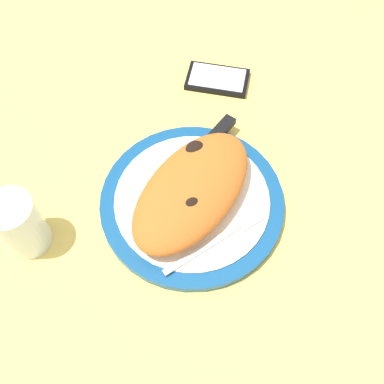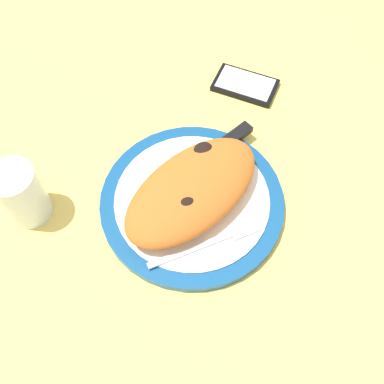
{
  "view_description": "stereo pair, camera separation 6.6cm",
  "coord_description": "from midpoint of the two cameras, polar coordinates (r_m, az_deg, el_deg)",
  "views": [
    {
      "loc": [
        -21.78,
        -25.34,
        61.26
      ],
      "look_at": [
        0.0,
        0.0,
        3.83
      ],
      "focal_mm": 41.8,
      "sensor_mm": 36.0,
      "label": 1
    },
    {
      "loc": [
        -16.34,
        -29.14,
        61.26
      ],
      "look_at": [
        0.0,
        0.0,
        3.83
      ],
      "focal_mm": 41.8,
      "sensor_mm": 36.0,
      "label": 2
    }
  ],
  "objects": [
    {
      "name": "ground_plane",
      "position": [
        0.71,
        2.67,
        -2.39
      ],
      "size": [
        150.0,
        150.0,
        3.0
      ],
      "primitive_type": "cube",
      "color": "#EACC60"
    },
    {
      "name": "plate",
      "position": [
        0.69,
        2.75,
        -1.47
      ],
      "size": [
        28.34,
        28.34,
        1.83
      ],
      "color": "navy",
      "rests_on": "ground_plane"
    },
    {
      "name": "calzone",
      "position": [
        0.66,
        2.95,
        0.34
      ],
      "size": [
        26.29,
        18.41,
        5.09
      ],
      "color": "#C16023",
      "rests_on": "plate"
    },
    {
      "name": "fork",
      "position": [
        0.65,
        5.72,
        -6.49
      ],
      "size": [
        17.06,
        3.52,
        0.4
      ],
      "color": "silver",
      "rests_on": "plate"
    },
    {
      "name": "knife",
      "position": [
        0.72,
        5.6,
        4.92
      ],
      "size": [
        22.22,
        6.65,
        1.2
      ],
      "color": "silver",
      "rests_on": "plate"
    },
    {
      "name": "smartphone",
      "position": [
        0.85,
        9.09,
        13.17
      ],
      "size": [
        12.18,
        12.98,
        1.16
      ],
      "color": "black",
      "rests_on": "ground_plane"
    },
    {
      "name": "water_glass",
      "position": [
        0.69,
        -18.3,
        -0.78
      ],
      "size": [
        6.78,
        6.78,
        10.0
      ],
      "color": "silver",
      "rests_on": "ground_plane"
    }
  ]
}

